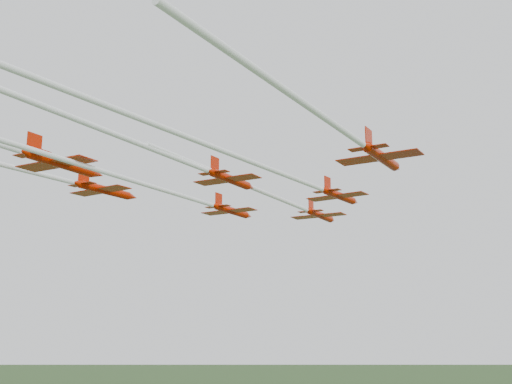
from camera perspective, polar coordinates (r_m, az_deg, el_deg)
The scene contains 6 objects.
jet_lead at distance 90.87m, azimuth 2.98°, elevation -0.95°, with size 8.48×49.38×2.55m.
jet_row2_left at distance 81.28m, azimuth -8.72°, elevation 0.33°, with size 8.40×63.95×2.51m.
jet_row2_right at distance 71.57m, azimuth 2.14°, elevation 1.72°, with size 9.39×56.35×2.37m.
jet_row3_left at distance 85.71m, azimuth -17.99°, elevation 1.36°, with size 9.53×47.48×2.81m.
jet_row3_mid at distance 66.42m, azimuth -8.07°, elevation 3.37°, with size 8.17×52.17×2.44m.
jet_row3_right at distance 63.77m, azimuth 8.39°, elevation 4.99°, with size 9.30×45.52×2.77m.
Camera 1 is at (44.15, -67.67, 43.05)m, focal length 45.00 mm.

